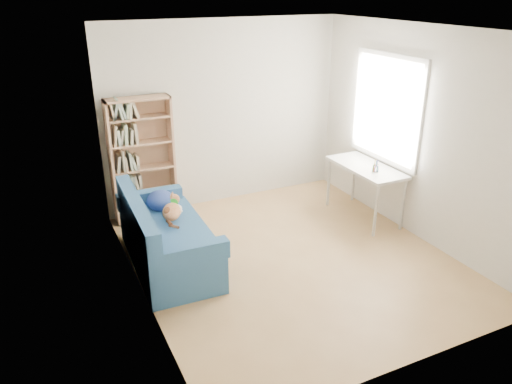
% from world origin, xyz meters
% --- Properties ---
extents(ground, '(4.00, 4.00, 0.00)m').
position_xyz_m(ground, '(0.00, 0.00, 0.00)').
color(ground, '#A97E4C').
rests_on(ground, ground).
extents(room_shell, '(3.54, 4.04, 2.62)m').
position_xyz_m(room_shell, '(0.10, 0.03, 1.64)').
color(room_shell, silver).
rests_on(room_shell, ground).
extents(sofa, '(0.88, 1.75, 0.85)m').
position_xyz_m(sofa, '(-1.36, 0.54, 0.32)').
color(sofa, navy).
rests_on(sofa, ground).
extents(bookshelf, '(0.84, 0.26, 1.68)m').
position_xyz_m(bookshelf, '(-1.26, 1.85, 0.78)').
color(bookshelf, tan).
rests_on(bookshelf, ground).
extents(desk, '(0.54, 1.18, 0.75)m').
position_xyz_m(desk, '(1.46, 0.58, 0.67)').
color(desk, white).
rests_on(desk, ground).
extents(pen_cup, '(0.08, 0.08, 0.16)m').
position_xyz_m(pen_cup, '(1.43, 0.35, 0.81)').
color(pen_cup, white).
rests_on(pen_cup, desk).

